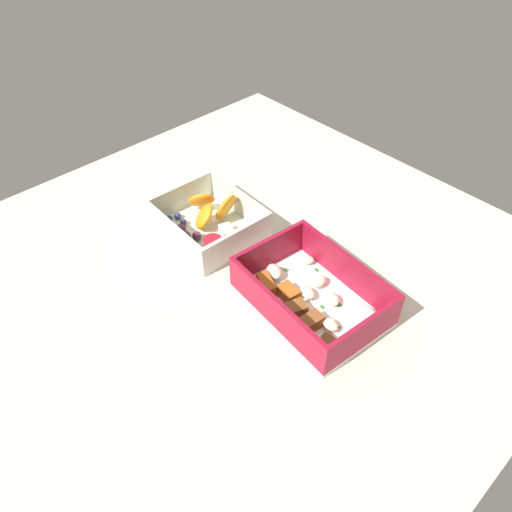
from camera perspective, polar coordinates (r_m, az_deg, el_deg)
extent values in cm
cube|color=beige|center=(73.08, -1.21, -1.80)|extent=(80.00, 80.00, 2.00)
cube|color=white|center=(67.45, 6.32, -5.51)|extent=(20.00, 14.86, 0.60)
cube|color=maroon|center=(61.65, 12.28, -8.77)|extent=(1.82, 13.16, 5.07)
cube|color=maroon|center=(70.05, 1.49, 0.46)|extent=(1.82, 13.16, 5.07)
cube|color=maroon|center=(62.45, 2.23, -6.49)|extent=(17.64, 2.24, 5.07)
cube|color=maroon|center=(68.70, 10.37, -1.49)|extent=(17.64, 2.24, 5.07)
ellipsoid|color=beige|center=(67.23, 5.94, -4.18)|extent=(2.77, 2.16, 1.25)
ellipsoid|color=beige|center=(71.91, 5.94, -0.43)|extent=(2.45, 2.36, 1.00)
ellipsoid|color=beige|center=(65.84, 12.72, -6.47)|extent=(3.01, 2.17, 1.46)
ellipsoid|color=beige|center=(64.14, 8.66, -7.74)|extent=(2.51, 1.89, 1.17)
ellipsoid|color=beige|center=(66.90, 8.80, -4.91)|extent=(2.91, 2.63, 1.20)
ellipsoid|color=beige|center=(69.41, 2.11, -1.81)|extent=(3.51, 3.10, 1.46)
ellipsoid|color=beige|center=(68.87, 7.30, -2.89)|extent=(2.02, 2.64, 1.21)
cube|color=#AD5B1E|center=(67.91, 1.18, -3.29)|extent=(3.94, 2.96, 1.68)
cube|color=#AD5B1E|center=(66.92, 3.48, -4.40)|extent=(3.17, 2.47, 1.52)
cube|color=brown|center=(65.28, 4.43, -6.12)|extent=(2.99, 3.65, 1.48)
cube|color=brown|center=(63.97, 6.44, -7.51)|extent=(2.27, 2.97, 1.77)
cube|color=brown|center=(62.40, 8.56, -10.19)|extent=(3.43, 2.86, 1.04)
cube|color=#387A33|center=(64.91, 9.41, -8.05)|extent=(0.60, 0.40, 0.20)
cube|color=#387A33|center=(66.76, 7.63, -5.83)|extent=(0.60, 0.40, 0.20)
cube|color=#387A33|center=(71.43, 6.99, -1.60)|extent=(0.60, 0.40, 0.20)
cube|color=#387A33|center=(71.06, 3.51, -1.58)|extent=(0.60, 0.40, 0.20)
cube|color=#387A33|center=(67.33, 9.61, -5.58)|extent=(0.60, 0.40, 0.20)
cube|color=silver|center=(78.23, -5.43, 2.94)|extent=(15.66, 13.65, 0.60)
cube|color=silver|center=(72.12, -2.12, 1.62)|extent=(1.14, 13.04, 4.43)
cube|color=silver|center=(81.52, -8.60, 6.79)|extent=(1.14, 13.04, 4.43)
cube|color=silver|center=(74.17, -9.40, 2.36)|extent=(13.94, 1.18, 4.43)
cube|color=silver|center=(79.48, -1.93, 6.23)|extent=(13.94, 1.18, 4.43)
ellipsoid|color=orange|center=(80.18, -6.28, 6.39)|extent=(5.28, 5.51, 4.36)
ellipsoid|color=orange|center=(78.00, -3.50, 5.63)|extent=(4.01, 5.25, 4.87)
ellipsoid|color=orange|center=(76.96, -6.00, 4.58)|extent=(5.75, 5.66, 4.33)
cube|color=#F4EACC|center=(76.24, -3.41, 2.84)|extent=(2.96, 2.58, 1.49)
sphere|color=#562D4C|center=(77.45, -8.59, 3.15)|extent=(1.54, 1.54, 1.54)
sphere|color=#562D4C|center=(75.91, -6.83, 2.32)|extent=(1.42, 1.42, 1.42)
sphere|color=#562D4C|center=(74.75, -7.59, 1.46)|extent=(1.45, 1.45, 1.45)
sphere|color=#562D4C|center=(75.78, -8.14, 2.24)|extent=(1.76, 1.76, 1.76)
cone|color=red|center=(73.34, -4.96, 1.22)|extent=(2.93, 2.93, 2.34)
sphere|color=navy|center=(79.94, -9.97, 4.23)|extent=(1.11, 1.11, 1.11)
sphere|color=navy|center=(80.28, -9.00, 4.57)|extent=(1.12, 1.12, 1.12)
sphere|color=navy|center=(79.00, -8.36, 3.89)|extent=(1.06, 1.06, 1.06)
cylinder|color=white|center=(86.31, -9.11, 7.61)|extent=(3.93, 3.93, 2.14)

